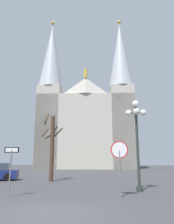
{
  "coord_description": "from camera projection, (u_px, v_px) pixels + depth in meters",
  "views": [
    {
      "loc": [
        2.3,
        -7.73,
        1.81
      ],
      "look_at": [
        -1.11,
        18.65,
        7.58
      ],
      "focal_mm": 34.92,
      "sensor_mm": 36.0,
      "label": 1
    }
  ],
  "objects": [
    {
      "name": "stop_sign",
      "position": [
        120.0,
        157.0,
        10.96
      ],
      "size": [
        0.88,
        0.12,
        2.71
      ],
      "color": "slate",
      "rests_on": "ground"
    },
    {
      "name": "ground_plane",
      "position": [
        49.0,
        213.0,
        7.4
      ],
      "size": [
        120.0,
        120.0,
        0.0
      ],
      "primitive_type": "plane",
      "color": "#424244"
    },
    {
      "name": "bare_tree",
      "position": [
        52.0,
        145.0,
        18.72
      ],
      "size": [
        1.65,
        1.64,
        5.84
      ],
      "color": "#473323",
      "rests_on": "ground"
    },
    {
      "name": "street_lamp",
      "position": [
        137.0,
        127.0,
        13.11
      ],
      "size": [
        1.24,
        1.24,
        5.35
      ],
      "color": "#2D3833",
      "rests_on": "ground"
    },
    {
      "name": "one_way_arrow_sign",
      "position": [
        11.0,
        164.0,
        10.83
      ],
      "size": [
        0.73,
        0.12,
        2.4
      ],
      "color": "slate",
      "rests_on": "ground"
    },
    {
      "name": "cathedral",
      "position": [
        86.0,
        119.0,
        45.06
      ],
      "size": [
        19.88,
        13.07,
        31.24
      ],
      "color": "#BCB5A5",
      "rests_on": "ground"
    }
  ]
}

